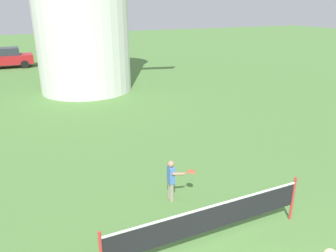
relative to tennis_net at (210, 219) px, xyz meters
name	(u,v)px	position (x,y,z in m)	size (l,w,h in m)	color
tennis_net	(210,219)	(0.00, 0.00, 0.00)	(4.52, 0.06, 1.10)	red
player_far	(172,178)	(0.07, 1.92, -0.06)	(0.67, 0.50, 1.10)	#9E937F
parked_car_red	(3,58)	(-3.84, 24.64, 0.13)	(4.45, 1.95, 1.56)	red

